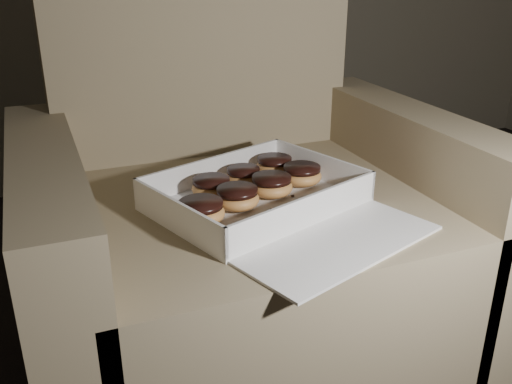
{
  "coord_description": "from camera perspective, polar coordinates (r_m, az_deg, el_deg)",
  "views": [
    {
      "loc": [
        -0.27,
        0.08,
        0.85
      ],
      "look_at": [
        0.09,
        0.99,
        0.43
      ],
      "focal_mm": 40.0,
      "sensor_mm": 36.0,
      "label": 1
    }
  ],
  "objects": [
    {
      "name": "donut_b",
      "position": [
        1.09,
        1.56,
        0.65
      ],
      "size": [
        0.08,
        0.08,
        0.04
      ],
      "color": "#DB914C",
      "rests_on": "bakery_box"
    },
    {
      "name": "donut_d",
      "position": [
        1.15,
        4.61,
        1.73
      ],
      "size": [
        0.08,
        0.08,
        0.04
      ],
      "color": "#DB914C",
      "rests_on": "bakery_box"
    },
    {
      "name": "donut_c",
      "position": [
        1.09,
        -4.47,
        0.5
      ],
      "size": [
        0.08,
        0.08,
        0.04
      ],
      "color": "#DB914C",
      "rests_on": "bakery_box"
    },
    {
      "name": "donut_g",
      "position": [
        1.2,
        1.87,
        2.66
      ],
      "size": [
        0.08,
        0.08,
        0.04
      ],
      "color": "#DB914C",
      "rests_on": "bakery_box"
    },
    {
      "name": "crumb_d",
      "position": [
        1.1,
        3.68,
        -0.39
      ],
      "size": [
        0.01,
        0.01,
        0.0
      ],
      "primitive_type": "ellipsoid",
      "color": "black",
      "rests_on": "bakery_box"
    },
    {
      "name": "bakery_box",
      "position": [
        1.05,
        1.51,
        -1.34
      ],
      "size": [
        0.48,
        0.52,
        0.06
      ],
      "rotation": [
        0.0,
        0.0,
        0.34
      ],
      "color": "white",
      "rests_on": "armchair"
    },
    {
      "name": "crumb_c",
      "position": [
        1.04,
        1.57,
        -1.77
      ],
      "size": [
        0.01,
        0.01,
        0.0
      ],
      "primitive_type": "ellipsoid",
      "color": "black",
      "rests_on": "bakery_box"
    },
    {
      "name": "armchair",
      "position": [
        1.22,
        -1.35,
        -4.53
      ],
      "size": [
        0.86,
        0.73,
        0.9
      ],
      "color": "#897958",
      "rests_on": "floor"
    },
    {
      "name": "crumb_b",
      "position": [
        0.95,
        -3.8,
        -4.34
      ],
      "size": [
        0.01,
        0.01,
        0.0
      ],
      "primitive_type": "ellipsoid",
      "color": "black",
      "rests_on": "bakery_box"
    },
    {
      "name": "donut_a",
      "position": [
        1.14,
        -1.27,
        1.61
      ],
      "size": [
        0.07,
        0.07,
        0.04
      ],
      "color": "#DB914C",
      "rests_on": "bakery_box"
    },
    {
      "name": "donut_e",
      "position": [
        0.98,
        -5.53,
        -1.98
      ],
      "size": [
        0.08,
        0.08,
        0.04
      ],
      "color": "#DB914C",
      "rests_on": "bakery_box"
    },
    {
      "name": "crumb_a",
      "position": [
        0.99,
        3.59,
        -2.99
      ],
      "size": [
        0.01,
        0.01,
        0.0
      ],
      "primitive_type": "ellipsoid",
      "color": "black",
      "rests_on": "bakery_box"
    },
    {
      "name": "donut_f",
      "position": [
        1.04,
        -1.88,
        -0.57
      ],
      "size": [
        0.08,
        0.08,
        0.04
      ],
      "color": "#DB914C",
      "rests_on": "bakery_box"
    }
  ]
}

